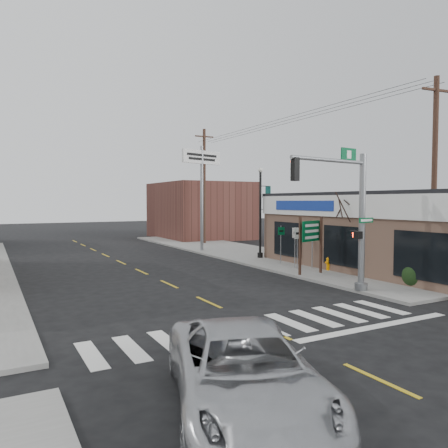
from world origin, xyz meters
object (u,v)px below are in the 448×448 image
fire_hydrant (328,263)px  guide_sign (311,237)px  bare_tree (350,199)px  dance_center_sign (202,173)px  utility_pole_far (204,185)px  lamp_post (261,206)px  traffic_signal_pole (350,207)px  utility_pole_near (434,179)px  suv (244,371)px

fire_hydrant → guide_sign: bearing=-163.6°
fire_hydrant → bare_tree: bare_tree is taller
dance_center_sign → utility_pole_far: 5.72m
lamp_post → utility_pole_far: utility_pole_far is taller
dance_center_sign → bare_tree: dance_center_sign is taller
traffic_signal_pole → utility_pole_far: 21.42m
dance_center_sign → utility_pole_far: (2.66, 5.02, -0.65)m
traffic_signal_pole → bare_tree: 4.45m
bare_tree → dance_center_sign: bearing=98.7°
fire_hydrant → lamp_post: 6.71m
traffic_signal_pole → dance_center_sign: 16.20m
guide_sign → dance_center_sign: size_ratio=0.37×
traffic_signal_pole → lamp_post: bearing=67.7°
lamp_post → utility_pole_near: bearing=-104.4°
dance_center_sign → bare_tree: bearing=-98.2°
traffic_signal_pole → dance_center_sign: bearing=78.1°
dance_center_sign → utility_pole_near: size_ratio=0.86×
suv → fire_hydrant: suv is taller
guide_sign → bare_tree: 2.68m
guide_sign → suv: bearing=-152.9°
fire_hydrant → utility_pole_far: bearing=87.1°
utility_pole_near → utility_pole_far: bearing=96.7°
utility_pole_far → guide_sign: bearing=-97.0°
suv → fire_hydrant: (11.70, 10.81, -0.22)m
bare_tree → utility_pole_far: bearing=87.8°
fire_hydrant → utility_pole_near: utility_pole_near is taller
guide_sign → lamp_post: 6.78m
fire_hydrant → bare_tree: bearing=-83.7°
suv → lamp_post: (11.46, 16.83, 2.72)m
dance_center_sign → utility_pole_far: utility_pole_far is taller
dance_center_sign → lamp_post: bearing=-90.8°
bare_tree → fire_hydrant: bearing=96.3°
fire_hydrant → bare_tree: (0.15, -1.34, 3.34)m
lamp_post → traffic_signal_pole: bearing=-125.2°
dance_center_sign → suv: bearing=-130.8°
traffic_signal_pole → utility_pole_far: (3.82, 21.02, 1.62)m
suv → dance_center_sign: dance_center_sign is taller
utility_pole_far → bare_tree: bearing=-91.2°
fire_hydrant → lamp_post: lamp_post is taller
traffic_signal_pole → utility_pole_near: (3.97, -0.82, 1.14)m
guide_sign → utility_pole_far: 17.43m
dance_center_sign → bare_tree: size_ratio=1.61×
suv → dance_center_sign: bearing=84.8°
guide_sign → lamp_post: (1.31, 6.49, 1.49)m
lamp_post → utility_pole_far: size_ratio=0.59×
guide_sign → utility_pole_far: (2.40, 16.98, 3.17)m
utility_pole_far → lamp_post: bearing=-94.8°
suv → utility_pole_far: utility_pole_far is taller
fire_hydrant → lamp_post: (-0.24, 6.03, 2.95)m
suv → fire_hydrant: bearing=61.5°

